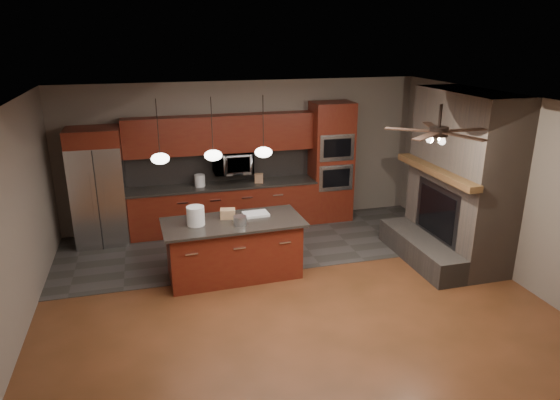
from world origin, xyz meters
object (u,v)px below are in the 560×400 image
object	(u,v)px
microwave	(232,163)
kitchen_island	(234,248)
paint_tray	(256,214)
cardboard_box	(228,214)
counter_bucket	(200,180)
paint_can	(240,220)
refrigerator	(98,187)
oven_tower	(331,162)
white_bucket	(196,216)
counter_box	(259,178)

from	to	relation	value
microwave	kitchen_island	distance (m)	2.26
paint_tray	kitchen_island	bearing A→B (deg)	-160.61
cardboard_box	counter_bucket	size ratio (longest dim) A/B	1.02
paint_can	paint_tray	xyz separation A→B (m)	(0.31, 0.33, -0.05)
refrigerator	oven_tower	bearing A→B (deg)	0.96
white_bucket	counter_box	bearing A→B (deg)	54.31
oven_tower	kitchen_island	distance (m)	3.18
paint_can	counter_box	size ratio (longest dim) A/B	1.14
oven_tower	counter_bucket	xyz separation A→B (m)	(-2.61, 0.01, -0.18)
kitchen_island	paint_tray	bearing A→B (deg)	20.86
refrigerator	kitchen_island	distance (m)	2.89
oven_tower	paint_tray	size ratio (longest dim) A/B	6.08
white_bucket	paint_tray	world-z (taller)	white_bucket
oven_tower	counter_bucket	size ratio (longest dim) A/B	10.60
paint_can	paint_tray	distance (m)	0.46
kitchen_island	white_bucket	world-z (taller)	white_bucket
refrigerator	counter_bucket	bearing A→B (deg)	2.59
counter_bucket	counter_box	bearing A→B (deg)	-2.54
refrigerator	paint_can	size ratio (longest dim) A/B	10.51
kitchen_island	paint_can	distance (m)	0.55
oven_tower	counter_box	size ratio (longest dim) A/B	13.60
white_bucket	paint_can	world-z (taller)	white_bucket
oven_tower	cardboard_box	xyz separation A→B (m)	(-2.40, -1.86, -0.20)
microwave	oven_tower	bearing A→B (deg)	-1.66
paint_can	cardboard_box	world-z (taller)	cardboard_box
oven_tower	counter_bucket	distance (m)	2.62
microwave	counter_bucket	world-z (taller)	microwave
microwave	white_bucket	world-z (taller)	microwave
counter_bucket	paint_can	bearing A→B (deg)	-80.96
oven_tower	white_bucket	xyz separation A→B (m)	(-2.90, -2.02, -0.13)
kitchen_island	paint_can	world-z (taller)	paint_can
paint_tray	paint_can	bearing A→B (deg)	-136.69
cardboard_box	paint_can	bearing A→B (deg)	-57.56
refrigerator	kitchen_island	size ratio (longest dim) A/B	0.97
microwave	cardboard_box	bearing A→B (deg)	-102.40
microwave	refrigerator	size ratio (longest dim) A/B	0.35
kitchen_island	cardboard_box	size ratio (longest dim) A/B	9.51
counter_bucket	microwave	bearing A→B (deg)	4.47
counter_box	paint_tray	bearing A→B (deg)	-88.30
counter_bucket	counter_box	distance (m)	1.13
refrigerator	counter_bucket	distance (m)	1.80
paint_tray	cardboard_box	world-z (taller)	cardboard_box
white_bucket	counter_bucket	size ratio (longest dim) A/B	1.28
white_bucket	counter_box	world-z (taller)	white_bucket
kitchen_island	paint_tray	distance (m)	0.64
counter_bucket	paint_tray	bearing A→B (deg)	-70.41
oven_tower	paint_tray	xyz separation A→B (m)	(-1.95, -1.85, -0.25)
kitchen_island	paint_can	bearing A→B (deg)	-66.88
kitchen_island	counter_bucket	bearing A→B (deg)	95.71
paint_can	counter_box	bearing A→B (deg)	69.95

